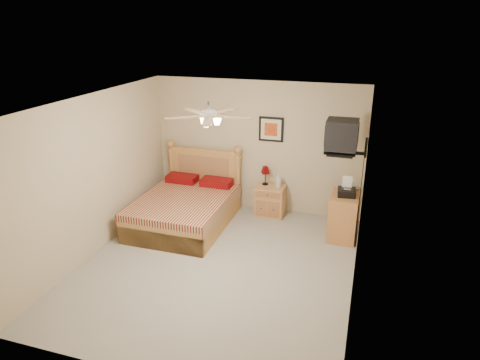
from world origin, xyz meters
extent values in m
plane|color=gray|center=(0.00, 0.00, 0.00)|extent=(4.50, 4.50, 0.00)
cube|color=white|center=(0.00, 0.00, 2.50)|extent=(4.00, 4.50, 0.04)
cube|color=#C0AF8E|center=(0.00, 2.25, 1.25)|extent=(4.00, 0.04, 2.50)
cube|color=#C0AF8E|center=(0.00, -2.25, 1.25)|extent=(4.00, 0.04, 2.50)
cube|color=#C0AF8E|center=(-2.00, 0.00, 1.25)|extent=(0.04, 4.50, 2.50)
cube|color=#C0AF8E|center=(2.00, 0.00, 1.25)|extent=(0.04, 4.50, 2.50)
cube|color=#B47C50|center=(0.34, 2.00, 0.29)|extent=(0.54, 0.40, 0.58)
imported|color=silver|center=(0.48, 2.01, 0.71)|extent=(0.12, 0.12, 0.25)
cube|color=black|center=(0.27, 2.23, 1.62)|extent=(0.46, 0.04, 0.46)
cube|color=#BE7641|center=(1.73, 1.50, 0.39)|extent=(0.47, 0.67, 0.78)
imported|color=#BEB294|center=(1.72, 1.75, 0.80)|extent=(0.25, 0.29, 0.02)
imported|color=gray|center=(1.71, 1.78, 0.82)|extent=(0.34, 0.36, 0.02)
camera|label=1|loc=(2.00, -5.28, 3.55)|focal=32.00mm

